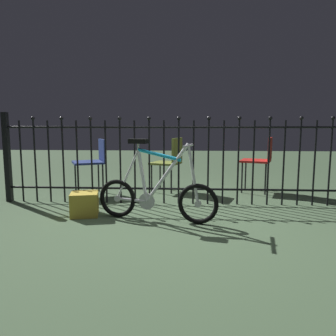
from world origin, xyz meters
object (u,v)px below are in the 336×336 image
Objects in this scene: chair_olive at (170,159)px; display_crate at (85,204)px; chair_red at (261,158)px; chair_navy at (94,159)px; bicycle at (156,194)px.

chair_olive is 1.73m from display_crate.
chair_red is at bearing 0.67° from chair_olive.
chair_olive reaches higher than chair_navy.
chair_olive reaches higher than display_crate.
display_crate is at bearing 170.22° from bicycle.
chair_red is 1.03× the size of chair_navy.
bicycle is at bearing -50.72° from chair_navy.
chair_navy is at bearing -166.24° from chair_olive.
display_crate is (0.22, -1.15, -0.39)m from chair_navy.
display_crate is (-2.29, -1.44, -0.40)m from chair_red.
bicycle is at bearing -9.78° from display_crate.
chair_olive is at bearing 57.60° from display_crate.
display_crate is at bearing -122.40° from chair_olive.
bicycle is 1.60× the size of chair_navy.
chair_olive is 0.99× the size of chair_red.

